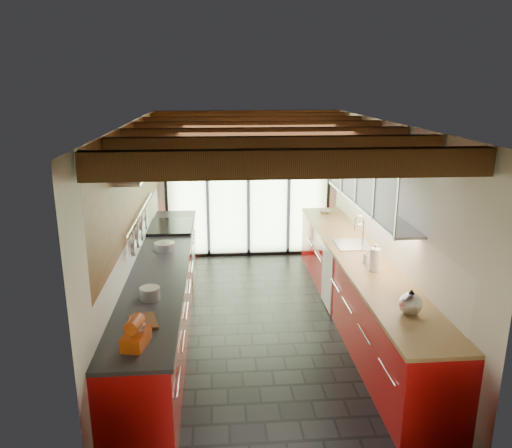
{
  "coord_description": "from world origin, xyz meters",
  "views": [
    {
      "loc": [
        -0.57,
        -5.96,
        3.08
      ],
      "look_at": [
        -0.05,
        0.4,
        1.25
      ],
      "focal_mm": 35.0,
      "sensor_mm": 36.0,
      "label": 1
    }
  ],
  "objects_px": {
    "stand_mixer": "(136,334)",
    "paper_towel": "(375,260)",
    "kettle": "(411,302)",
    "bowl": "(325,211)",
    "soap_bottle": "(368,257)"
  },
  "relations": [
    {
      "from": "paper_towel",
      "to": "kettle",
      "type": "bearing_deg",
      "value": -90.0
    },
    {
      "from": "paper_towel",
      "to": "stand_mixer",
      "type": "bearing_deg",
      "value": -149.12
    },
    {
      "from": "stand_mixer",
      "to": "bowl",
      "type": "bearing_deg",
      "value": 59.16
    },
    {
      "from": "stand_mixer",
      "to": "paper_towel",
      "type": "bearing_deg",
      "value": 30.88
    },
    {
      "from": "stand_mixer",
      "to": "kettle",
      "type": "height_order",
      "value": "stand_mixer"
    },
    {
      "from": "paper_towel",
      "to": "bowl",
      "type": "distance_m",
      "value": 2.74
    },
    {
      "from": "bowl",
      "to": "soap_bottle",
      "type": "bearing_deg",
      "value": -90.0
    },
    {
      "from": "kettle",
      "to": "paper_towel",
      "type": "bearing_deg",
      "value": 90.0
    },
    {
      "from": "stand_mixer",
      "to": "paper_towel",
      "type": "height_order",
      "value": "paper_towel"
    },
    {
      "from": "kettle",
      "to": "stand_mixer",
      "type": "bearing_deg",
      "value": -171.13
    },
    {
      "from": "soap_bottle",
      "to": "bowl",
      "type": "distance_m",
      "value": 2.47
    },
    {
      "from": "stand_mixer",
      "to": "bowl",
      "type": "height_order",
      "value": "stand_mixer"
    },
    {
      "from": "stand_mixer",
      "to": "kettle",
      "type": "xyz_separation_m",
      "value": [
        2.54,
        0.4,
        0.01
      ]
    },
    {
      "from": "stand_mixer",
      "to": "paper_towel",
      "type": "relative_size",
      "value": 1.0
    },
    {
      "from": "soap_bottle",
      "to": "bowl",
      "type": "height_order",
      "value": "soap_bottle"
    }
  ]
}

